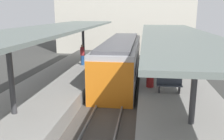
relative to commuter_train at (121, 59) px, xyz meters
name	(u,v)px	position (x,y,z in m)	size (l,w,h in m)	color
ground_plane	(113,100)	(0.00, -4.73, -1.73)	(80.00, 80.00, 0.00)	#383835
platform_left	(55,90)	(-3.80, -4.73, -1.23)	(4.40, 28.00, 1.00)	gray
platform_right	(175,95)	(3.80, -4.73, -1.23)	(4.40, 28.00, 1.00)	gray
track_ballast	(113,99)	(0.00, -4.73, -1.63)	(3.20, 28.00, 0.20)	#4C4742
rail_near_side	(102,96)	(-0.72, -4.73, -1.46)	(0.08, 28.00, 0.14)	slate
rail_far_side	(125,97)	(0.72, -4.73, -1.46)	(0.08, 28.00, 0.14)	slate
commuter_train	(121,59)	(0.00, 0.00, 0.00)	(2.78, 13.07, 3.10)	#ADADB2
canopy_left	(59,28)	(-3.80, -3.33, 2.63)	(4.18, 21.00, 3.49)	#333335
canopy_right	(176,35)	(3.80, -3.33, 2.29)	(4.18, 21.00, 3.14)	#333335
platform_bench	(169,84)	(3.29, -5.73, -0.26)	(1.40, 0.41, 0.86)	black
platform_sign	(164,49)	(3.35, 0.19, 0.90)	(0.90, 0.08, 2.21)	#262628
litter_bin	(150,80)	(2.25, -4.83, -0.33)	(0.44, 0.44, 0.80)	maroon
passenger_near_bench	(82,55)	(-3.35, 0.81, 0.18)	(0.36, 0.36, 1.74)	navy
station_building_backdrop	(125,12)	(-0.92, 15.27, 3.77)	(18.00, 6.00, 11.00)	beige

